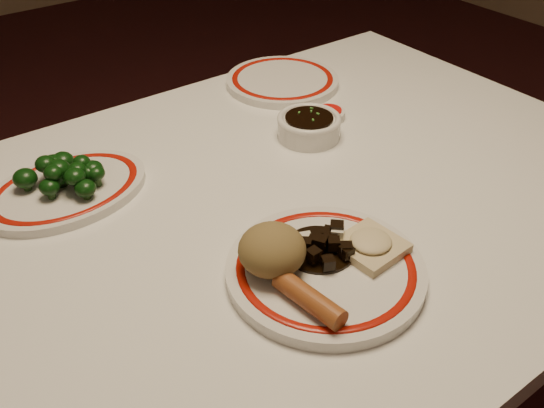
{
  "coord_description": "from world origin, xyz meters",
  "views": [
    {
      "loc": [
        -0.52,
        -0.62,
        1.31
      ],
      "look_at": [
        -0.1,
        -0.06,
        0.8
      ],
      "focal_mm": 40.0,
      "sensor_mm": 36.0,
      "label": 1
    }
  ],
  "objects": [
    {
      "name": "rice_mound",
      "position": [
        -0.16,
        -0.14,
        0.8
      ],
      "size": [
        0.09,
        0.09,
        0.06
      ],
      "primitive_type": "ellipsoid",
      "color": "olive",
      "rests_on": "main_plate"
    },
    {
      "name": "sweet_sour_dish",
      "position": [
        0.2,
        0.16,
        0.76
      ],
      "size": [
        0.06,
        0.06,
        0.02
      ],
      "color": "silver",
      "rests_on": "dining_table"
    },
    {
      "name": "broccoli_plate",
      "position": [
        -0.31,
        0.21,
        0.76
      ],
      "size": [
        0.28,
        0.25,
        0.02
      ],
      "color": "silver",
      "rests_on": "dining_table"
    },
    {
      "name": "soy_bowl",
      "position": [
        0.12,
        0.12,
        0.77
      ],
      "size": [
        0.11,
        0.11,
        0.04
      ],
      "color": "silver",
      "rests_on": "dining_table"
    },
    {
      "name": "mustard_dish",
      "position": [
        0.15,
        0.14,
        0.76
      ],
      "size": [
        0.06,
        0.06,
        0.02
      ],
      "color": "silver",
      "rests_on": "dining_table"
    },
    {
      "name": "main_plate",
      "position": [
        -0.1,
        -0.18,
        0.76
      ],
      "size": [
        0.34,
        0.34,
        0.02
      ],
      "color": "silver",
      "rests_on": "dining_table"
    },
    {
      "name": "spring_roll",
      "position": [
        -0.16,
        -0.23,
        0.78
      ],
      "size": [
        0.04,
        0.11,
        0.03
      ],
      "primitive_type": "cylinder",
      "rotation": [
        1.57,
        0.0,
        0.12
      ],
      "color": "#975125",
      "rests_on": "main_plate"
    },
    {
      "name": "far_plate",
      "position": [
        0.22,
        0.33,
        0.76
      ],
      "size": [
        0.32,
        0.32,
        0.02
      ],
      "color": "silver",
      "rests_on": "dining_table"
    },
    {
      "name": "broccoli_pile",
      "position": [
        -0.3,
        0.21,
        0.79
      ],
      "size": [
        0.13,
        0.12,
        0.05
      ],
      "color": "#23471C",
      "rests_on": "broccoli_plate"
    },
    {
      "name": "stirfry_heap",
      "position": [
        -0.08,
        -0.16,
        0.78
      ],
      "size": [
        0.1,
        0.1,
        0.03
      ],
      "color": "black",
      "rests_on": "main_plate"
    },
    {
      "name": "dining_table",
      "position": [
        0.0,
        0.0,
        0.66
      ],
      "size": [
        1.2,
        0.9,
        0.75
      ],
      "color": "white",
      "rests_on": "ground"
    },
    {
      "name": "fried_wonton",
      "position": [
        -0.03,
        -0.19,
        0.78
      ],
      "size": [
        0.09,
        0.09,
        0.02
      ],
      "color": "beige",
      "rests_on": "main_plate"
    }
  ]
}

